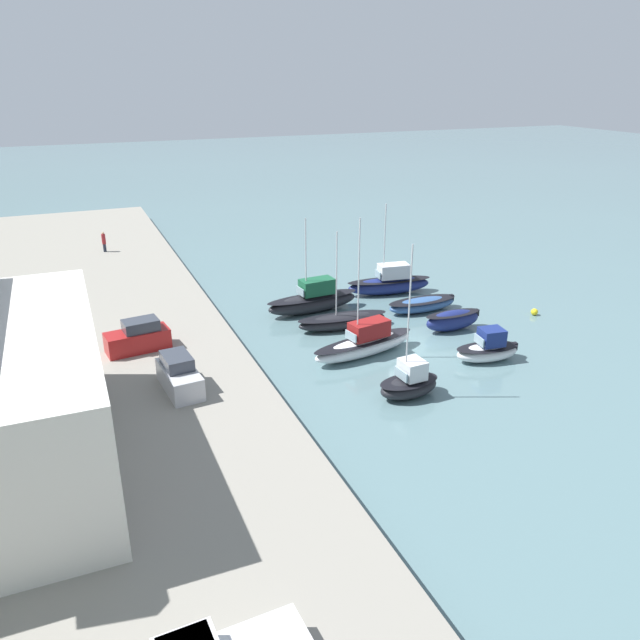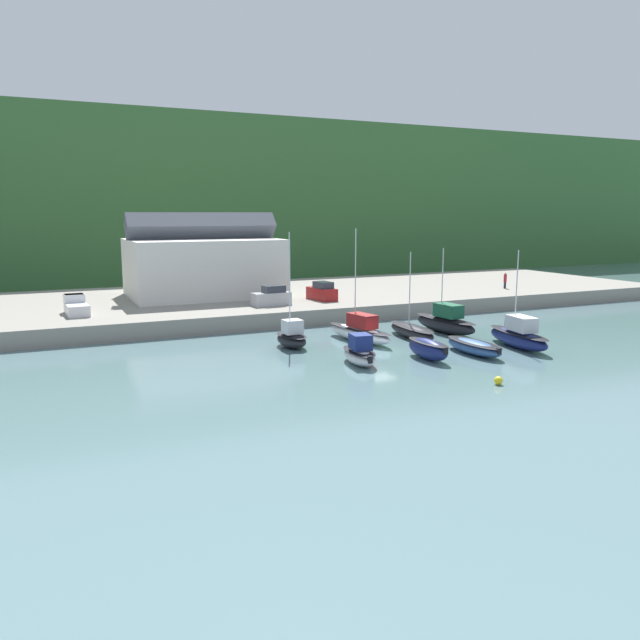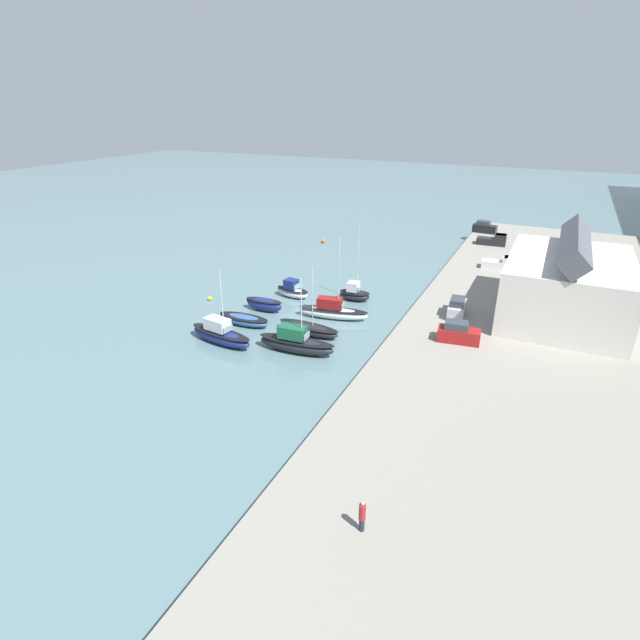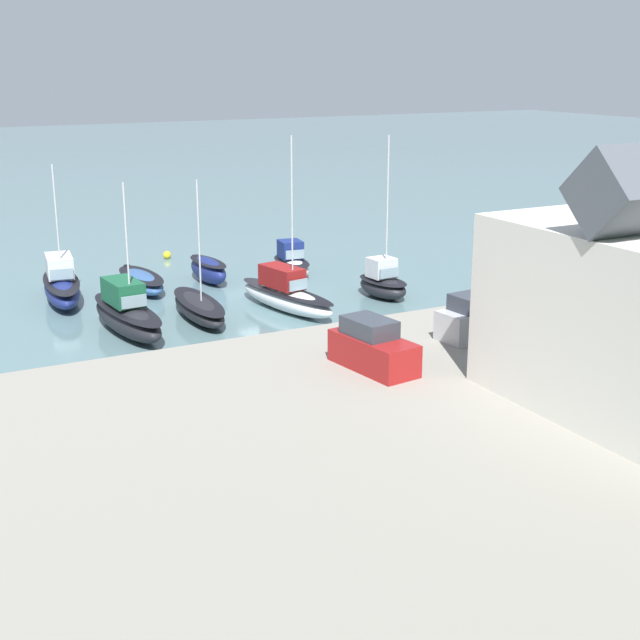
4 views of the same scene
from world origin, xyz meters
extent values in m
plane|color=slate|center=(0.00, 0.00, 0.00)|extent=(320.00, 320.00, 0.00)
cube|color=gray|center=(0.00, 27.54, 0.86)|extent=(106.47, 30.07, 1.71)
ellipsoid|color=black|center=(-6.69, 3.92, 0.64)|extent=(2.31, 4.16, 1.28)
ellipsoid|color=black|center=(-6.69, 3.92, 1.09)|extent=(2.39, 4.25, 0.12)
cube|color=silver|center=(-6.67, 3.71, 1.89)|extent=(1.63, 1.51, 1.22)
cube|color=#8CA5B2|center=(-6.73, 4.57, 1.71)|extent=(1.39, 0.19, 0.61)
cylinder|color=silver|center=(-6.70, 4.22, 5.69)|extent=(0.10, 0.10, 8.82)
ellipsoid|color=white|center=(0.00, 3.79, 0.68)|extent=(3.39, 8.68, 1.36)
ellipsoid|color=black|center=(0.00, 3.79, 1.16)|extent=(3.50, 8.86, 0.12)
cube|color=maroon|center=(0.07, 3.38, 1.98)|extent=(1.94, 3.17, 1.24)
cube|color=#8CA5B2|center=(-0.22, 4.98, 1.80)|extent=(1.28, 0.33, 0.62)
cylinder|color=silver|center=(-0.12, 4.42, 5.85)|extent=(0.10, 0.10, 8.96)
ellipsoid|color=black|center=(5.28, 3.11, 0.62)|extent=(2.44, 7.53, 1.23)
ellipsoid|color=black|center=(5.28, 3.11, 1.05)|extent=(2.53, 7.68, 0.12)
cylinder|color=silver|center=(5.32, 3.67, 4.67)|extent=(0.10, 0.10, 6.86)
ellipsoid|color=black|center=(9.70, 3.93, 0.81)|extent=(2.69, 8.41, 1.62)
ellipsoid|color=black|center=(9.70, 3.93, 1.37)|extent=(2.78, 8.58, 0.12)
cube|color=#195638|center=(9.74, 3.52, 2.27)|extent=(1.76, 3.01, 1.30)
cube|color=#8CA5B2|center=(9.61, 5.11, 2.07)|extent=(1.39, 0.21, 0.65)
cylinder|color=silver|center=(9.66, 4.55, 4.97)|extent=(0.10, 0.10, 6.70)
ellipsoid|color=silver|center=(-4.19, -4.01, 0.61)|extent=(2.53, 4.90, 1.23)
ellipsoid|color=black|center=(-4.19, -4.01, 1.04)|extent=(2.62, 5.00, 0.12)
cube|color=navy|center=(-4.22, -4.24, 1.83)|extent=(1.66, 1.81, 1.21)
cube|color=#8CA5B2|center=(-4.09, -3.28, 1.65)|extent=(1.31, 0.27, 0.60)
cube|color=black|center=(-4.48, -6.22, 0.86)|extent=(0.39, 0.32, 0.56)
ellipsoid|color=navy|center=(1.59, -4.93, 0.83)|extent=(1.67, 4.88, 1.67)
ellipsoid|color=black|center=(1.59, -4.93, 1.42)|extent=(1.73, 4.98, 0.12)
cube|color=black|center=(1.63, -7.24, 1.17)|extent=(0.36, 0.29, 0.56)
ellipsoid|color=#33568E|center=(6.23, -4.93, 0.59)|extent=(2.16, 6.41, 1.17)
ellipsoid|color=black|center=(6.23, -4.93, 1.00)|extent=(2.24, 6.53, 0.12)
cube|color=black|center=(6.27, -7.96, 0.82)|extent=(0.36, 0.28, 0.56)
ellipsoid|color=navy|center=(11.39, -4.46, 0.78)|extent=(3.11, 8.17, 1.56)
ellipsoid|color=black|center=(11.39, -4.46, 1.32)|extent=(3.21, 8.34, 0.12)
cube|color=silver|center=(11.34, -4.85, 2.20)|extent=(1.90, 2.97, 1.29)
cube|color=#8CA5B2|center=(11.55, -3.32, 2.01)|extent=(1.38, 0.29, 0.64)
cylinder|color=silver|center=(11.48, -3.87, 5.04)|extent=(0.10, 0.10, 6.96)
cube|color=#B7B7BC|center=(-3.44, 17.77, 2.41)|extent=(4.35, 2.19, 1.40)
cube|color=#333842|center=(-3.13, 17.80, 3.49)|extent=(2.44, 1.74, 0.76)
cube|color=maroon|center=(3.40, 19.32, 2.41)|extent=(2.32, 4.40, 1.40)
cube|color=#333842|center=(3.44, 19.01, 3.49)|extent=(1.81, 2.49, 0.76)
sphere|color=yellow|center=(1.68, -13.33, 0.29)|extent=(0.59, 0.59, 0.59)
sphere|color=orange|center=(-30.75, -11.97, 0.37)|extent=(0.73, 0.73, 0.73)
camera|label=1|loc=(-37.21, 22.79, 19.45)|focal=35.00mm
camera|label=2|loc=(-26.88, -45.94, 11.66)|focal=35.00mm
camera|label=3|loc=(50.75, 26.23, 24.53)|focal=28.00mm
camera|label=4|loc=(22.27, 49.99, 14.42)|focal=50.00mm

